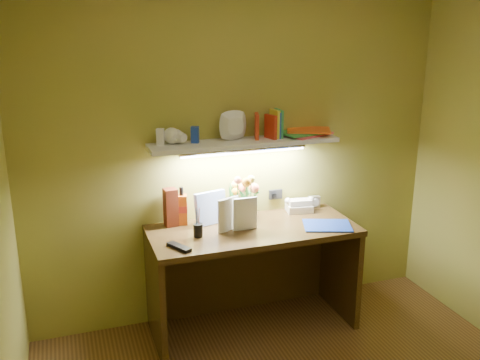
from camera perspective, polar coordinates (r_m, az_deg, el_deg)
name	(u,v)px	position (r m, az deg, el deg)	size (l,w,h in m)	color
desk	(253,278)	(3.76, 1.38, -10.45)	(1.40, 0.60, 0.75)	#321F0D
flower_bouquet	(243,197)	(3.72, 0.36, -1.82)	(0.20, 0.20, 0.32)	#0E1C3C
telephone	(299,204)	(3.92, 6.33, -2.59)	(0.18, 0.14, 0.11)	white
desk_clock	(314,202)	(4.03, 7.90, -2.31)	(0.09, 0.04, 0.09)	silver
whisky_bottle	(182,206)	(3.66, -6.23, -2.74)	(0.07, 0.07, 0.26)	#C74F10
whisky_box	(171,207)	(3.64, -7.40, -2.91)	(0.08, 0.08, 0.26)	#5F210F
pen_cup	(198,226)	(3.45, -4.50, -4.91)	(0.06, 0.06, 0.15)	black
art_card	(211,208)	(3.66, -3.15, -2.98)	(0.22, 0.04, 0.22)	silver
tv_remote	(179,247)	(3.31, -6.52, -7.10)	(0.05, 0.18, 0.02)	black
blue_folder	(327,226)	(3.69, 9.28, -4.82)	(0.32, 0.23, 0.01)	#1D3FB3
desk_book_a	(218,217)	(3.47, -2.33, -4.02)	(0.17, 0.02, 0.23)	white
desk_book_b	(233,215)	(3.52, -0.70, -3.77)	(0.16, 0.02, 0.22)	white
wall_shelf	(249,138)	(3.62, 1.01, 4.53)	(1.32, 0.36, 0.22)	white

